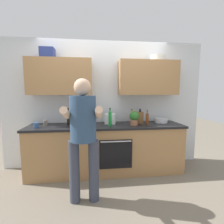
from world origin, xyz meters
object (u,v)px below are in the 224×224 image
(cup_stoneware, at_px, (45,123))
(potted_herb, at_px, (134,118))
(person_standing, at_px, (83,131))
(mixing_bowl, at_px, (161,121))
(bottle_soda, at_px, (110,119))
(bottle_hotsauce, at_px, (73,122))
(grocery_bag_produce, at_px, (110,119))
(knife_block, at_px, (140,118))
(bottle_soy, at_px, (68,118))
(bottle_wine, at_px, (92,120))
(bottle_juice, at_px, (132,118))
(bottle_vinegar, at_px, (147,119))
(cup_tea, at_px, (36,125))

(cup_stoneware, bearing_deg, potted_herb, -6.14)
(person_standing, bearing_deg, mixing_bowl, 31.96)
(bottle_soda, height_order, cup_stoneware, bottle_soda)
(bottle_hotsauce, xyz_separation_m, grocery_bag_produce, (0.68, 0.24, 0.01))
(knife_block, bearing_deg, person_standing, -139.16)
(bottle_soda, bearing_deg, potted_herb, 3.12)
(bottle_soy, bearing_deg, mixing_bowl, -0.38)
(bottle_wine, relative_size, cup_stoneware, 2.73)
(person_standing, height_order, grocery_bag_produce, person_standing)
(bottle_soda, relative_size, grocery_bag_produce, 1.62)
(bottle_juice, relative_size, cup_stoneware, 2.88)
(bottle_vinegar, xyz_separation_m, cup_stoneware, (-1.86, 0.11, -0.06))
(bottle_juice, relative_size, cup_tea, 3.16)
(bottle_soy, distance_m, mixing_bowl, 1.79)
(mixing_bowl, xyz_separation_m, grocery_bag_produce, (-1.01, 0.01, 0.05))
(bottle_hotsauce, height_order, knife_block, knife_block)
(person_standing, height_order, potted_herb, person_standing)
(grocery_bag_produce, bearing_deg, potted_herb, -27.11)
(bottle_hotsauce, bearing_deg, mixing_bowl, 7.76)
(knife_block, bearing_deg, bottle_juice, 171.78)
(bottle_juice, height_order, cup_stoneware, bottle_juice)
(bottle_juice, distance_m, knife_block, 0.16)
(bottle_vinegar, bearing_deg, cup_stoneware, 176.62)
(bottle_juice, bearing_deg, bottle_soy, 179.25)
(cup_stoneware, bearing_deg, bottle_vinegar, -3.38)
(bottle_wine, distance_m, bottle_vinegar, 1.03)
(bottle_soy, height_order, knife_block, bottle_soy)
(cup_tea, relative_size, potted_herb, 0.34)
(bottle_juice, distance_m, mixing_bowl, 0.60)
(bottle_vinegar, distance_m, mixing_bowl, 0.36)
(bottle_hotsauce, bearing_deg, potted_herb, 1.65)
(bottle_hotsauce, xyz_separation_m, knife_block, (1.25, 0.20, 0.03))
(bottle_soda, distance_m, knife_block, 0.63)
(bottle_vinegar, height_order, bottle_soda, bottle_soda)
(bottle_hotsauce, height_order, cup_tea, bottle_hotsauce)
(potted_herb, bearing_deg, cup_stoneware, 173.86)
(grocery_bag_produce, bearing_deg, bottle_wine, -156.70)
(bottle_wine, bearing_deg, potted_herb, -4.41)
(knife_block, bearing_deg, cup_tea, -174.62)
(cup_tea, height_order, knife_block, knife_block)
(potted_herb, bearing_deg, mixing_bowl, 18.37)
(bottle_soy, xyz_separation_m, knife_block, (1.35, -0.04, -0.02))
(bottle_soda, distance_m, cup_stoneware, 1.17)
(cup_stoneware, xyz_separation_m, potted_herb, (1.60, -0.17, 0.09))
(bottle_hotsauce, xyz_separation_m, potted_herb, (1.09, 0.03, 0.06))
(bottle_soy, bearing_deg, bottle_wine, -19.21)
(bottle_soy, height_order, bottle_hotsauce, bottle_soy)
(cup_stoneware, xyz_separation_m, grocery_bag_produce, (1.19, 0.04, 0.05))
(person_standing, relative_size, bottle_wine, 6.38)
(person_standing, relative_size, mixing_bowl, 6.69)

